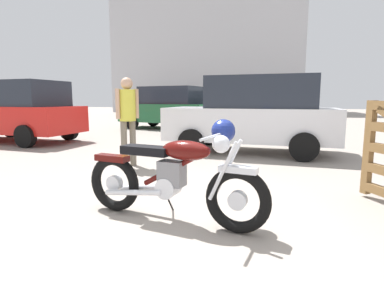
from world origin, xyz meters
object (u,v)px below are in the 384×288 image
Objects in this scene: silver_sedan_mid at (254,114)px; dark_sedan_left at (245,108)px; red_hatchback_near at (17,111)px; bystander at (128,112)px; pale_sedan_back at (168,107)px; vintage_motorcycle at (176,175)px.

silver_sedan_mid is 0.91× the size of dark_sedan_left.
red_hatchback_near is at bearing 1.95° from silver_sedan_mid.
bystander is 7.40m from pale_sedan_back.
dark_sedan_left is (-0.49, 12.19, 0.34)m from vintage_motorcycle.
dark_sedan_left is at bearing -81.11° from silver_sedan_mid.
red_hatchback_near reaches higher than bystander.
bystander is at bearing 135.66° from vintage_motorcycle.
vintage_motorcycle is 1.25× the size of bystander.
vintage_motorcycle is 0.52× the size of silver_sedan_mid.
pale_sedan_back is at bearing -116.64° from red_hatchback_near.
pale_sedan_back is (-1.81, 7.18, -0.10)m from bystander.
silver_sedan_mid is at bearing -176.57° from red_hatchback_near.
pale_sedan_back and silver_sedan_mid have the same top height.
vintage_motorcycle is at bearing 121.39° from pale_sedan_back.
pale_sedan_back is at bearing 119.32° from vintage_motorcycle.
pale_sedan_back is (-3.51, 9.47, 0.43)m from vintage_motorcycle.
red_hatchback_near is 6.85m from silver_sedan_mid.
red_hatchback_near is 0.96× the size of pale_sedan_back.
red_hatchback_near is (-6.40, 4.46, 0.43)m from vintage_motorcycle.
silver_sedan_mid is at bearing 93.18° from vintage_motorcycle.
pale_sedan_back is 6.38m from silver_sedan_mid.
dark_sedan_left is (-0.95, 7.72, -0.08)m from silver_sedan_mid.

